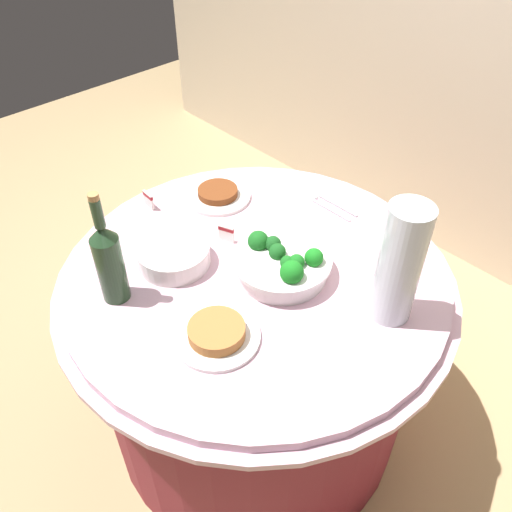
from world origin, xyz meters
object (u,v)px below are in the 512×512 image
Objects in this scene: plate_stack at (174,255)px; decorative_fruit_vase at (398,271)px; food_plate_peanuts at (217,334)px; food_plate_stir_fry at (218,194)px; label_placard_mid at (226,233)px; serving_tongs at (333,207)px; broccoli_bowl at (282,263)px; label_placard_front at (148,199)px; wine_bottle at (109,261)px.

decorative_fruit_vase reaches higher than plate_stack.
decorative_fruit_vase is 1.55× the size of food_plate_peanuts.
decorative_fruit_vase is 1.55× the size of food_plate_stir_fry.
label_placard_mid is at bearing -167.27° from decorative_fruit_vase.
decorative_fruit_vase is 0.50m from serving_tongs.
broccoli_bowl is at bearing 37.77° from plate_stack.
broccoli_bowl is 0.53m from label_placard_front.
label_placard_mid is (0.19, -0.13, 0.02)m from food_plate_stir_fry.
food_plate_peanuts is (-0.24, -0.39, -0.13)m from decorative_fruit_vase.
decorative_fruit_vase reaches higher than broccoli_bowl.
broccoli_bowl reaches higher than serving_tongs.
label_placard_front reaches higher than food_plate_stir_fry.
wine_bottle is 0.38m from label_placard_mid.
plate_stack reaches higher than label_placard_front.
serving_tongs is at bearing 148.30° from decorative_fruit_vase.
label_placard_mid is at bearing 80.69° from plate_stack.
decorative_fruit_vase is at bearing 12.73° from label_placard_mid.
label_placard_front is (-0.28, 0.11, 0.00)m from plate_stack.
plate_stack is 1.26× the size of serving_tongs.
label_placard_mid is (-0.22, -0.02, -0.01)m from broccoli_bowl.
food_plate_peanuts is 0.38m from label_placard_mid.
food_plate_stir_fry is 4.00× the size of label_placard_mid.
food_plate_peanuts is at bearing -79.41° from broccoli_bowl.
label_placard_mid is at bearing -33.91° from food_plate_stir_fry.
label_placard_mid is at bearing 85.72° from wine_bottle.
wine_bottle is at bearing -138.15° from decorative_fruit_vase.
broccoli_bowl is 0.22m from label_placard_mid.
wine_bottle is at bearing -122.60° from broccoli_bowl.
label_placard_mid is at bearing -175.68° from broccoli_bowl.
decorative_fruit_vase is at bearing 41.85° from wine_bottle.
decorative_fruit_vase is at bearing 28.23° from plate_stack.
wine_bottle is 6.11× the size of label_placard_mid.
wine_bottle reaches higher than serving_tongs.
decorative_fruit_vase reaches higher than food_plate_peanuts.
broccoli_bowl is 5.09× the size of label_placard_front.
broccoli_bowl is at bearing 4.32° from label_placard_mid.
wine_bottle is at bearing -47.04° from label_placard_front.
serving_tongs is (0.14, 0.74, -0.12)m from wine_bottle.
wine_bottle is 0.99× the size of decorative_fruit_vase.
plate_stack reaches higher than serving_tongs.
broccoli_bowl is 1.33× the size of plate_stack.
food_plate_peanuts is at bearing -40.63° from food_plate_stir_fry.
plate_stack is 0.62× the size of wine_bottle.
label_placard_mid reaches higher than food_plate_stir_fry.
label_placard_mid is (-0.11, -0.37, 0.03)m from serving_tongs.
serving_tongs is at bearing 72.90° from label_placard_mid.
plate_stack is 0.30m from label_placard_front.
label_placard_front is at bearing -120.41° from food_plate_stir_fry.
serving_tongs is (-0.11, 0.35, -0.04)m from broccoli_bowl.
wine_bottle is 6.11× the size of label_placard_front.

